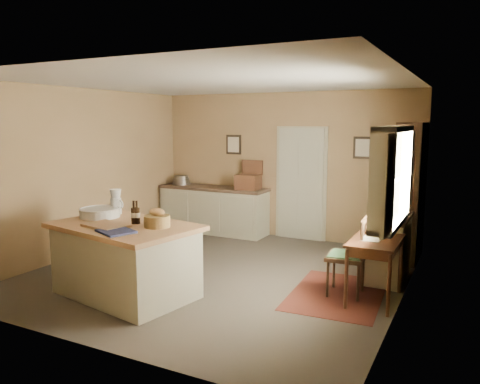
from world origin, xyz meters
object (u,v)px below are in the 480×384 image
object	(u,v)px
desk_chair	(346,257)
right_cabinet	(388,247)
shelving_unit	(413,192)
work_island	(125,258)
sideboard	(214,208)
writing_desk	(376,247)

from	to	relation	value
desk_chair	right_cabinet	distance (m)	0.91
shelving_unit	work_island	bearing A→B (deg)	-132.47
sideboard	desk_chair	xyz separation A→B (m)	(3.18, -2.20, 0.01)
writing_desk	shelving_unit	size ratio (longest dim) A/B	0.42
sideboard	shelving_unit	size ratio (longest dim) A/B	1.02
writing_desk	shelving_unit	xyz separation A→B (m)	(0.16, 2.04, 0.40)
work_island	sideboard	bearing A→B (deg)	112.25
sideboard	shelving_unit	distance (m)	3.75
shelving_unit	desk_chair	bearing A→B (deg)	-104.47
right_cabinet	shelving_unit	world-z (taller)	shelving_unit
writing_desk	right_cabinet	bearing A→B (deg)	90.01
work_island	desk_chair	distance (m)	2.76
sideboard	right_cabinet	world-z (taller)	sideboard
sideboard	shelving_unit	world-z (taller)	shelving_unit
writing_desk	desk_chair	size ratio (longest dim) A/B	0.94
desk_chair	shelving_unit	size ratio (longest dim) A/B	0.45
writing_desk	shelving_unit	distance (m)	2.09
sideboard	writing_desk	xyz separation A→B (m)	(3.54, -2.24, 0.19)
work_island	right_cabinet	xyz separation A→B (m)	(2.82, 2.09, -0.02)
sideboard	desk_chair	distance (m)	3.87
sideboard	desk_chair	size ratio (longest dim) A/B	2.24
sideboard	work_island	bearing A→B (deg)	-78.20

